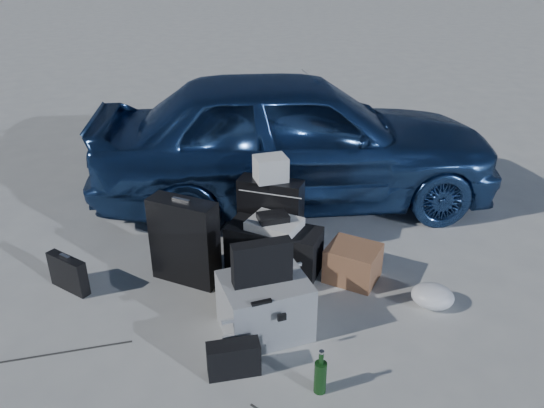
% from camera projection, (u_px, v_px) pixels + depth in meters
% --- Properties ---
extents(ground, '(60.00, 60.00, 0.00)m').
position_uv_depth(ground, '(228.00, 325.00, 3.93)').
color(ground, '#B9BAB4').
rests_on(ground, ground).
extents(car, '(4.38, 2.33, 1.42)m').
position_uv_depth(car, '(295.00, 138.00, 5.54)').
color(car, '#2C4E89').
rests_on(car, ground).
extents(pelican_case, '(0.74, 0.69, 0.43)m').
position_uv_depth(pelican_case, '(265.00, 306.00, 3.79)').
color(pelican_case, '#9EA0A3').
rests_on(pelican_case, ground).
extents(laptop_bag, '(0.43, 0.25, 0.31)m').
position_uv_depth(laptop_bag, '(262.00, 262.00, 3.61)').
color(laptop_bag, black).
rests_on(laptop_bag, pelican_case).
extents(briefcase, '(0.38, 0.27, 0.30)m').
position_uv_depth(briefcase, '(68.00, 273.00, 4.27)').
color(briefcase, black).
rests_on(briefcase, ground).
extents(suitcase_left, '(0.60, 0.38, 0.73)m').
position_uv_depth(suitcase_left, '(185.00, 241.00, 4.31)').
color(suitcase_left, black).
rests_on(suitcase_left, ground).
extents(suitcase_right, '(0.60, 0.34, 0.68)m').
position_uv_depth(suitcase_right, '(271.00, 215.00, 4.77)').
color(suitcase_right, black).
rests_on(suitcase_right, ground).
extents(white_carton, '(0.33, 0.30, 0.22)m').
position_uv_depth(white_carton, '(271.00, 168.00, 4.58)').
color(white_carton, silver).
rests_on(white_carton, suitcase_right).
extents(duffel_bag, '(0.85, 0.55, 0.39)m').
position_uv_depth(duffel_bag, '(274.00, 248.00, 4.54)').
color(duffel_bag, black).
rests_on(duffel_bag, ground).
extents(flat_box_white, '(0.51, 0.46, 0.07)m').
position_uv_depth(flat_box_white, '(275.00, 224.00, 4.43)').
color(flat_box_white, silver).
rests_on(flat_box_white, duffel_bag).
extents(flat_box_black, '(0.29, 0.25, 0.05)m').
position_uv_depth(flat_box_black, '(273.00, 217.00, 4.41)').
color(flat_box_black, black).
rests_on(flat_box_black, flat_box_white).
extents(kraft_bag, '(0.37, 0.29, 0.44)m').
position_uv_depth(kraft_bag, '(260.00, 273.00, 4.17)').
color(kraft_bag, olive).
rests_on(kraft_bag, ground).
extents(cardboard_box, '(0.52, 0.49, 0.31)m').
position_uv_depth(cardboard_box, '(353.00, 263.00, 4.41)').
color(cardboard_box, brown).
rests_on(cardboard_box, ground).
extents(plastic_bag, '(0.38, 0.35, 0.18)m').
position_uv_depth(plastic_bag, '(433.00, 296.00, 4.10)').
color(plastic_bag, white).
rests_on(plastic_bag, ground).
extents(messenger_bag, '(0.37, 0.22, 0.24)m').
position_uv_depth(messenger_bag, '(234.00, 359.00, 3.44)').
color(messenger_bag, black).
rests_on(messenger_bag, ground).
extents(green_bottle, '(0.09, 0.09, 0.31)m').
position_uv_depth(green_bottle, '(320.00, 372.00, 3.29)').
color(green_bottle, '#113412').
rests_on(green_bottle, ground).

